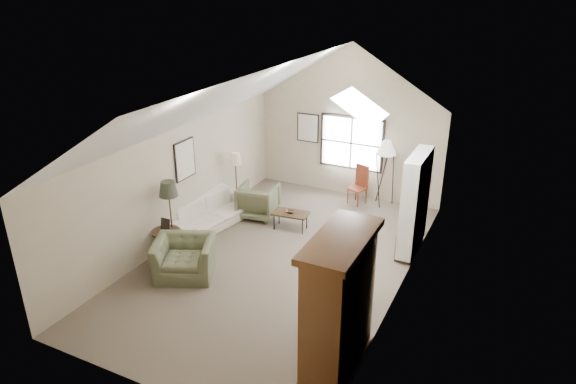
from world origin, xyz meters
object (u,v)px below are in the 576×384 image
at_px(side_chair, 357,185).
at_px(armoire, 339,305).
at_px(armchair_far, 258,201).
at_px(armchair_near, 185,258).
at_px(sofa, 210,212).
at_px(side_table, 167,244).
at_px(coffee_table, 290,221).

bearing_deg(side_chair, armoire, -54.41).
bearing_deg(armchair_far, armchair_near, 80.42).
distance_m(armoire, sofa, 5.44).
height_order(armchair_near, side_table, armchair_near).
relative_size(sofa, side_table, 3.99).
bearing_deg(side_chair, coffee_table, -94.03).
height_order(armchair_far, side_chair, side_chair).
relative_size(armoire, sofa, 0.93).
relative_size(armoire, armchair_near, 1.92).
distance_m(sofa, side_chair, 3.84).
relative_size(coffee_table, side_table, 1.40).
xyz_separation_m(armoire, armchair_near, (-3.62, 1.12, -0.73)).
xyz_separation_m(sofa, coffee_table, (1.77, 0.66, -0.13)).
relative_size(armchair_near, side_table, 1.92).
distance_m(armoire, side_chair, 6.15).
bearing_deg(side_table, armchair_far, 73.36).
bearing_deg(sofa, armchair_far, -29.81).
xyz_separation_m(armoire, coffee_table, (-2.61, 3.80, -0.89)).
bearing_deg(side_table, armchair_near, -28.53).
xyz_separation_m(armoire, side_table, (-4.38, 1.54, -0.80)).
xyz_separation_m(armoire, sofa, (-4.38, 3.14, -0.75)).
bearing_deg(sofa, coffee_table, -60.49).
bearing_deg(sofa, side_table, -170.99).
bearing_deg(armchair_near, coffee_table, 44.46).
distance_m(coffee_table, side_table, 2.88).
xyz_separation_m(armchair_far, side_table, (-0.76, -2.55, -0.11)).
bearing_deg(armoire, coffee_table, 124.44).
bearing_deg(coffee_table, sofa, -159.50).
relative_size(armchair_far, side_chair, 0.89).
relative_size(armchair_far, coffee_table, 1.08).
relative_size(armchair_near, coffee_table, 1.38).
xyz_separation_m(armchair_near, side_chair, (1.92, 4.76, 0.13)).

